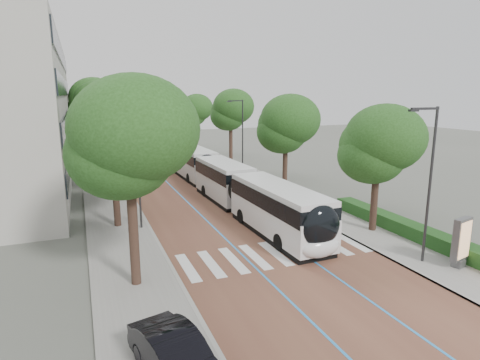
% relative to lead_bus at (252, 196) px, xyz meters
% --- Properties ---
extents(ground, '(160.00, 160.00, 0.00)m').
position_rel_lead_bus_xyz_m(ground, '(-1.60, -7.46, -1.63)').
color(ground, '#51544C').
rests_on(ground, ground).
extents(road, '(11.00, 140.00, 0.02)m').
position_rel_lead_bus_xyz_m(road, '(-1.60, 32.54, -1.62)').
color(road, brown).
rests_on(road, ground).
extents(sidewalk_left, '(4.00, 140.00, 0.12)m').
position_rel_lead_bus_xyz_m(sidewalk_left, '(-9.10, 32.54, -1.57)').
color(sidewalk_left, gray).
rests_on(sidewalk_left, ground).
extents(sidewalk_right, '(4.00, 140.00, 0.12)m').
position_rel_lead_bus_xyz_m(sidewalk_right, '(5.90, 32.54, -1.57)').
color(sidewalk_right, gray).
rests_on(sidewalk_right, ground).
extents(kerb_left, '(0.20, 140.00, 0.14)m').
position_rel_lead_bus_xyz_m(kerb_left, '(-7.20, 32.54, -1.57)').
color(kerb_left, gray).
rests_on(kerb_left, ground).
extents(kerb_right, '(0.20, 140.00, 0.14)m').
position_rel_lead_bus_xyz_m(kerb_right, '(4.00, 32.54, -1.57)').
color(kerb_right, gray).
rests_on(kerb_right, ground).
extents(zebra_crossing, '(10.55, 3.60, 0.01)m').
position_rel_lead_bus_xyz_m(zebra_crossing, '(-1.40, -6.46, -1.60)').
color(zebra_crossing, silver).
rests_on(zebra_crossing, ground).
extents(lane_line_left, '(0.12, 126.00, 0.01)m').
position_rel_lead_bus_xyz_m(lane_line_left, '(-3.20, 32.54, -1.60)').
color(lane_line_left, '#2984CF').
rests_on(lane_line_left, road).
extents(lane_line_right, '(0.12, 126.00, 0.01)m').
position_rel_lead_bus_xyz_m(lane_line_right, '(0.00, 32.54, -1.60)').
color(lane_line_right, '#2984CF').
rests_on(lane_line_right, road).
extents(hedge, '(1.20, 14.00, 0.80)m').
position_rel_lead_bus_xyz_m(hedge, '(7.50, -7.46, -1.11)').
color(hedge, '#1B4618').
rests_on(hedge, sidewalk_right).
extents(streetlight_near, '(1.82, 0.20, 8.00)m').
position_rel_lead_bus_xyz_m(streetlight_near, '(5.02, -10.46, 3.19)').
color(streetlight_near, '#2C2C2F').
rests_on(streetlight_near, sidewalk_right).
extents(streetlight_far, '(1.82, 0.20, 8.00)m').
position_rel_lead_bus_xyz_m(streetlight_far, '(5.02, 14.54, 3.19)').
color(streetlight_far, '#2C2C2F').
rests_on(streetlight_far, sidewalk_right).
extents(lamp_post_left, '(0.14, 0.14, 8.00)m').
position_rel_lead_bus_xyz_m(lamp_post_left, '(-7.70, 0.54, 2.49)').
color(lamp_post_left, '#2C2C2F').
rests_on(lamp_post_left, sidewalk_left).
extents(trees_left, '(6.48, 60.33, 10.31)m').
position_rel_lead_bus_xyz_m(trees_left, '(-9.10, 18.66, 5.30)').
color(trees_left, black).
rests_on(trees_left, ground).
extents(trees_right, '(5.34, 46.96, 8.76)m').
position_rel_lead_bus_xyz_m(trees_right, '(6.10, 14.24, 4.35)').
color(trees_right, black).
rests_on(trees_right, ground).
extents(lead_bus, '(2.98, 18.45, 3.20)m').
position_rel_lead_bus_xyz_m(lead_bus, '(0.00, 0.00, 0.00)').
color(lead_bus, black).
rests_on(lead_bus, ground).
extents(bus_queued_0, '(2.85, 12.46, 3.20)m').
position_rel_lead_bus_xyz_m(bus_queued_0, '(-0.16, 16.13, -0.00)').
color(bus_queued_0, silver).
rests_on(bus_queued_0, ground).
extents(bus_queued_1, '(2.60, 12.41, 3.20)m').
position_rel_lead_bus_xyz_m(bus_queued_1, '(0.07, 29.81, -0.00)').
color(bus_queued_1, silver).
rests_on(bus_queued_1, ground).
extents(bus_queued_2, '(2.87, 12.46, 3.20)m').
position_rel_lead_bus_xyz_m(bus_queued_2, '(-0.12, 42.83, -0.00)').
color(bus_queued_2, silver).
rests_on(bus_queued_2, ground).
extents(ad_panel, '(1.28, 0.61, 2.57)m').
position_rel_lead_bus_xyz_m(ad_panel, '(6.33, -11.70, -0.16)').
color(ad_panel, '#59595B').
rests_on(ad_panel, sidewalk_right).
extents(parked_car, '(2.55, 4.65, 1.45)m').
position_rel_lead_bus_xyz_m(parked_car, '(-8.80, -14.45, -0.78)').
color(parked_car, black).
rests_on(parked_car, sidewalk_left).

